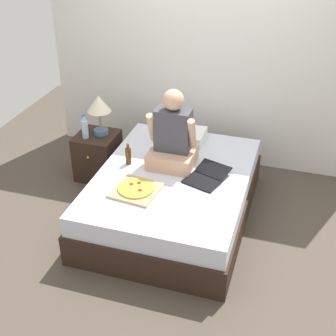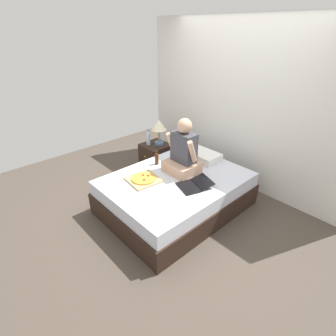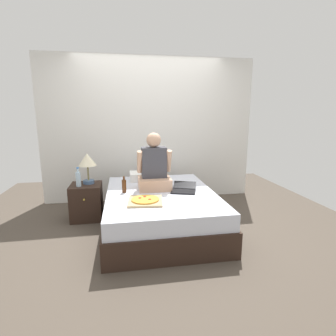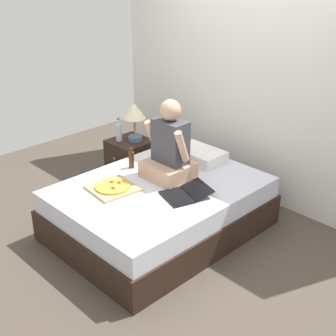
# 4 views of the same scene
# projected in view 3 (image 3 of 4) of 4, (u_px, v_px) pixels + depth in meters

# --- Properties ---
(ground_plane) EXTENTS (5.71, 5.71, 0.00)m
(ground_plane) POSITION_uv_depth(u_px,v_px,m) (161.00, 227.00, 3.63)
(ground_plane) COLOR #4C4238
(wall_back) EXTENTS (3.71, 0.12, 2.50)m
(wall_back) POSITION_uv_depth(u_px,v_px,m) (150.00, 130.00, 4.66)
(wall_back) COLOR silver
(wall_back) RESTS_ON ground
(bed) EXTENTS (1.47, 1.95, 0.51)m
(bed) POSITION_uv_depth(u_px,v_px,m) (161.00, 210.00, 3.57)
(bed) COLOR black
(bed) RESTS_ON ground
(nightstand_left) EXTENTS (0.44, 0.47, 0.52)m
(nightstand_left) POSITION_uv_depth(u_px,v_px,m) (87.00, 201.00, 3.88)
(nightstand_left) COLOR black
(nightstand_left) RESTS_ON ground
(lamp_on_left_nightstand) EXTENTS (0.26, 0.26, 0.45)m
(lamp_on_left_nightstand) POSITION_uv_depth(u_px,v_px,m) (87.00, 162.00, 3.82)
(lamp_on_left_nightstand) COLOR #4C6B93
(lamp_on_left_nightstand) RESTS_ON nightstand_left
(water_bottle) EXTENTS (0.07, 0.07, 0.28)m
(water_bottle) POSITION_uv_depth(u_px,v_px,m) (78.00, 179.00, 3.70)
(water_bottle) COLOR silver
(water_bottle) RESTS_ON nightstand_left
(pillow) EXTENTS (0.52, 0.34, 0.12)m
(pillow) POSITION_uv_depth(u_px,v_px,m) (147.00, 176.00, 4.16)
(pillow) COLOR white
(pillow) RESTS_ON bed
(person_seated) EXTENTS (0.47, 0.40, 0.78)m
(person_seated) POSITION_uv_depth(u_px,v_px,m) (154.00, 168.00, 3.63)
(person_seated) COLOR tan
(person_seated) RESTS_ON bed
(laptop) EXTENTS (0.43, 0.49, 0.07)m
(laptop) POSITION_uv_depth(u_px,v_px,m) (184.00, 189.00, 3.57)
(laptop) COLOR black
(laptop) RESTS_ON bed
(pizza_box) EXTENTS (0.44, 0.44, 0.05)m
(pizza_box) POSITION_uv_depth(u_px,v_px,m) (145.00, 201.00, 3.11)
(pizza_box) COLOR tan
(pizza_box) RESTS_ON bed
(beer_bottle_on_bed) EXTENTS (0.06, 0.06, 0.22)m
(beer_bottle_on_bed) POSITION_uv_depth(u_px,v_px,m) (124.00, 186.00, 3.48)
(beer_bottle_on_bed) COLOR #4C2811
(beer_bottle_on_bed) RESTS_ON bed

